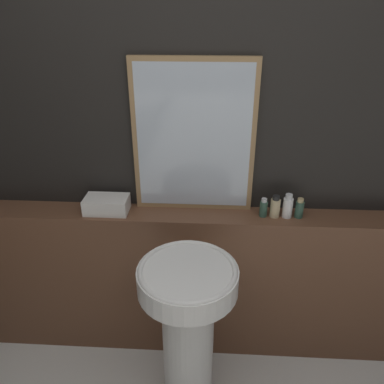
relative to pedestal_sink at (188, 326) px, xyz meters
name	(u,v)px	position (x,y,z in m)	size (l,w,h in m)	color
wall_back	(190,152)	(-0.02, 0.55, 0.69)	(8.00, 0.06, 2.50)	black
vanity_counter	(189,283)	(-0.02, 0.42, -0.09)	(2.98, 0.19, 0.94)	brown
pedestal_sink	(188,326)	(0.00, 0.00, 0.00)	(0.45, 0.45, 0.92)	silver
mirror	(194,138)	(0.00, 0.50, 0.78)	(0.62, 0.03, 0.79)	#937047
towel_stack	(107,205)	(-0.46, 0.42, 0.42)	(0.23, 0.14, 0.08)	silver
shampoo_bottle	(263,208)	(0.37, 0.42, 0.43)	(0.04, 0.04, 0.10)	#2D4C3D
conditioner_bottle	(275,207)	(0.43, 0.42, 0.44)	(0.05, 0.05, 0.12)	#C6B284
lotion_bottle	(288,207)	(0.50, 0.42, 0.44)	(0.05, 0.05, 0.13)	white
body_wash_bottle	(299,209)	(0.56, 0.42, 0.43)	(0.04, 0.04, 0.11)	#2D4C3D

